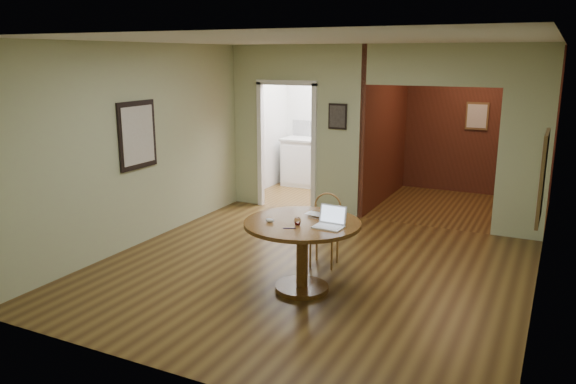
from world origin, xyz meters
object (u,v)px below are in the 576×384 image
at_px(dining_table, 302,240).
at_px(open_laptop, 331,221).
at_px(chair, 326,225).
at_px(closed_laptop, 319,217).

relative_size(dining_table, open_laptop, 4.03).
distance_m(dining_table, chair, 0.88).
xyz_separation_m(dining_table, chair, (-0.08, 0.87, -0.09)).
bearing_deg(chair, dining_table, -91.26).
bearing_deg(open_laptop, chair, 118.51).
distance_m(chair, open_laptop, 1.05).
height_order(chair, open_laptop, open_laptop).
distance_m(dining_table, closed_laptop, 0.31).
xyz_separation_m(chair, open_laptop, (0.42, -0.89, 0.36)).
distance_m(dining_table, open_laptop, 0.43).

